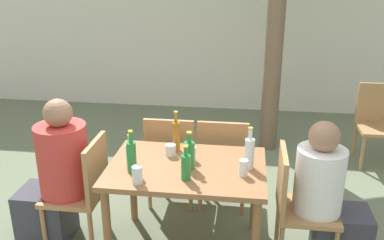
{
  "coord_description": "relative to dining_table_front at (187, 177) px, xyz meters",
  "views": [
    {
      "loc": [
        0.42,
        -2.82,
        2.15
      ],
      "look_at": [
        0.0,
        0.3,
        0.98
      ],
      "focal_mm": 40.0,
      "sensor_mm": 36.0,
      "label": 1
    }
  ],
  "objects": [
    {
      "name": "cafe_building_wall",
      "position": [
        0.0,
        3.54,
        0.76
      ],
      "size": [
        10.0,
        0.08,
        2.8
      ],
      "color": "silver",
      "rests_on": "ground_plane"
    },
    {
      "name": "dining_table_front",
      "position": [
        0.0,
        0.0,
        0.0
      ],
      "size": [
        1.16,
        0.82,
        0.73
      ],
      "color": "brown",
      "rests_on": "ground_plane"
    },
    {
      "name": "patio_chair_0",
      "position": [
        -0.81,
        0.0,
        -0.14
      ],
      "size": [
        0.44,
        0.44,
        0.89
      ],
      "rotation": [
        0.0,
        0.0,
        -1.57
      ],
      "color": "#A87A4C",
      "rests_on": "ground_plane"
    },
    {
      "name": "patio_chair_1",
      "position": [
        0.81,
        0.0,
        -0.14
      ],
      "size": [
        0.44,
        0.44,
        0.89
      ],
      "rotation": [
        0.0,
        0.0,
        1.57
      ],
      "color": "#A87A4C",
      "rests_on": "ground_plane"
    },
    {
      "name": "patio_chair_2",
      "position": [
        -0.23,
        0.64,
        -0.14
      ],
      "size": [
        0.44,
        0.44,
        0.89
      ],
      "rotation": [
        0.0,
        0.0,
        3.14
      ],
      "color": "#A87A4C",
      "rests_on": "ground_plane"
    },
    {
      "name": "patio_chair_3",
      "position": [
        0.23,
        0.64,
        -0.14
      ],
      "size": [
        0.44,
        0.44,
        0.89
      ],
      "rotation": [
        0.0,
        0.0,
        3.14
      ],
      "color": "#A87A4C",
      "rests_on": "ground_plane"
    },
    {
      "name": "patio_chair_4",
      "position": [
        1.88,
        1.88,
        -0.14
      ],
      "size": [
        0.44,
        0.44,
        0.89
      ],
      "color": "#A87A4C",
      "rests_on": "ground_plane"
    },
    {
      "name": "person_seated_0",
      "position": [
        -1.04,
        -0.0,
        -0.09
      ],
      "size": [
        0.59,
        0.39,
        1.21
      ],
      "rotation": [
        0.0,
        0.0,
        -1.57
      ],
      "color": "#383842",
      "rests_on": "ground_plane"
    },
    {
      "name": "person_seated_1",
      "position": [
        1.05,
        -0.0,
        -0.13
      ],
      "size": [
        0.58,
        0.35,
        1.13
      ],
      "rotation": [
        0.0,
        0.0,
        1.57
      ],
      "color": "#383842",
      "rests_on": "ground_plane"
    },
    {
      "name": "water_bottle_0",
      "position": [
        0.46,
        0.02,
        0.22
      ],
      "size": [
        0.07,
        0.07,
        0.32
      ],
      "color": "silver",
      "rests_on": "dining_table_front"
    },
    {
      "name": "green_bottle_1",
      "position": [
        0.02,
        -0.04,
        0.21
      ],
      "size": [
        0.08,
        0.08,
        0.29
      ],
      "color": "#287A38",
      "rests_on": "dining_table_front"
    },
    {
      "name": "green_bottle_2",
      "position": [
        0.03,
        -0.21,
        0.19
      ],
      "size": [
        0.07,
        0.07,
        0.25
      ],
      "color": "#287A38",
      "rests_on": "dining_table_front"
    },
    {
      "name": "water_bottle_3",
      "position": [
        -0.4,
        -0.08,
        0.2
      ],
      "size": [
        0.07,
        0.07,
        0.26
      ],
      "color": "silver",
      "rests_on": "dining_table_front"
    },
    {
      "name": "amber_bottle_4",
      "position": [
        -0.12,
        0.26,
        0.23
      ],
      "size": [
        0.06,
        0.06,
        0.33
      ],
      "color": "#9E661E",
      "rests_on": "dining_table_front"
    },
    {
      "name": "green_bottle_5",
      "position": [
        -0.37,
        -0.15,
        0.22
      ],
      "size": [
        0.07,
        0.07,
        0.32
      ],
      "color": "#287A38",
      "rests_on": "dining_table_front"
    },
    {
      "name": "drinking_glass_0",
      "position": [
        -0.15,
        0.16,
        0.14
      ],
      "size": [
        0.08,
        0.08,
        0.09
      ],
      "color": "white",
      "rests_on": "dining_table_front"
    },
    {
      "name": "drinking_glass_1",
      "position": [
        0.42,
        -0.1,
        0.16
      ],
      "size": [
        0.06,
        0.06,
        0.12
      ],
      "color": "white",
      "rests_on": "dining_table_front"
    },
    {
      "name": "drinking_glass_2",
      "position": [
        -0.29,
        -0.31,
        0.16
      ],
      "size": [
        0.07,
        0.07,
        0.13
      ],
      "color": "silver",
      "rests_on": "dining_table_front"
    },
    {
      "name": "drinking_glass_3",
      "position": [
        0.03,
        0.09,
        0.15
      ],
      "size": [
        0.06,
        0.06,
        0.11
      ],
      "color": "silver",
      "rests_on": "dining_table_front"
    }
  ]
}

